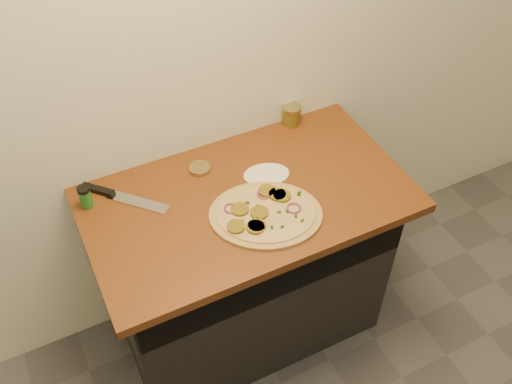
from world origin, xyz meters
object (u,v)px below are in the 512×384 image
pizza (265,213)px  spice_shaker (85,197)px  chefs_knife (117,195)px  salsa_jar (292,115)px

pizza → spice_shaker: bearing=149.5°
pizza → chefs_knife: pizza is taller
pizza → spice_shaker: 0.64m
spice_shaker → chefs_knife: bearing=-0.9°
chefs_knife → spice_shaker: 0.11m
chefs_knife → pizza: bearing=-36.0°
chefs_knife → spice_shaker: spice_shaker is taller
chefs_knife → spice_shaker: (-0.11, 0.00, 0.04)m
pizza → salsa_jar: bearing=51.3°
chefs_knife → salsa_jar: salsa_jar is taller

